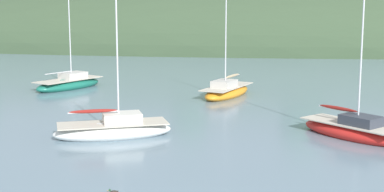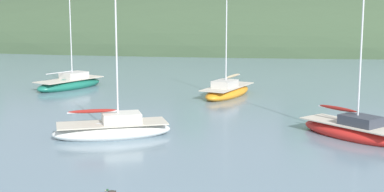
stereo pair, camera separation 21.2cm
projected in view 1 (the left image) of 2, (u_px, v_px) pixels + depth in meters
far_shoreline_hill at (236, 47)px, 91.32m from camera, size 150.00×36.00×26.13m
sailboat_yellow_far at (227, 91)px, 43.49m from camera, size 4.31×6.84×7.66m
sailboat_white_near at (69, 84)px, 47.43m from camera, size 5.16×6.96×8.26m
sailboat_blue_center at (353, 130)px, 30.18m from camera, size 5.99×5.92×7.83m
sailboat_grey_yawl at (114, 130)px, 30.31m from camera, size 6.77×4.44×7.91m
duck_trailing at (113, 192)px, 21.32m from camera, size 0.40×0.32×0.24m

